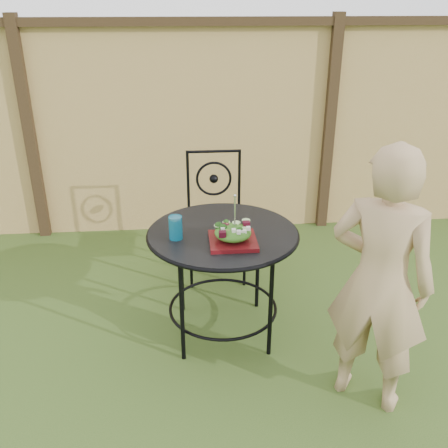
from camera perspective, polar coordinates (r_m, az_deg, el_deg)
name	(u,v)px	position (r m, az deg, el deg)	size (l,w,h in m)	color
ground	(192,392)	(2.95, -3.65, -18.59)	(60.00, 60.00, 0.00)	#244215
fence	(183,129)	(4.47, -4.73, 10.74)	(8.00, 0.12, 1.90)	#E2BC70
patio_table	(223,252)	(3.07, -0.13, -3.19)	(0.92, 0.92, 0.72)	black
patio_chair	(215,212)	(3.83, -1.00, 1.37)	(0.46, 0.46, 0.95)	black
diner	(380,282)	(2.61, 17.37, -6.36)	(0.53, 0.34, 1.44)	tan
salad_plate	(233,241)	(2.86, 1.01, -1.93)	(0.27, 0.27, 0.02)	#4A0A0E
salad	(233,233)	(2.84, 1.02, -1.00)	(0.21, 0.21, 0.08)	#235614
fork	(235,212)	(2.79, 1.25, 1.42)	(0.01, 0.01, 0.18)	silver
drinking_glass	(176,228)	(2.90, -5.55, -0.41)	(0.08, 0.08, 0.14)	#0C6C92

